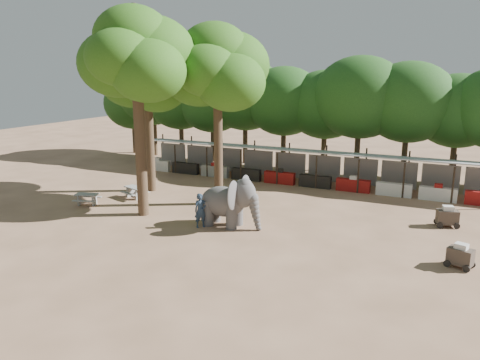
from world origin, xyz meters
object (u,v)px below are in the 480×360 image
at_px(elephant, 230,202).
at_px(picnic_table_near, 87,198).
at_px(yard_tree_center, 136,57).
at_px(yard_tree_back, 217,69).
at_px(cart_front, 460,256).
at_px(handler, 201,211).
at_px(picnic_table_far, 135,191).
at_px(yard_tree_left, 147,74).
at_px(cart_back, 447,216).

xyz_separation_m(elephant, picnic_table_near, (-10.18, -0.19, -0.93)).
distance_m(yard_tree_center, picnic_table_near, 9.77).
relative_size(yard_tree_back, picnic_table_near, 6.31).
xyz_separation_m(yard_tree_back, picnic_table_near, (-7.39, -4.06, -8.06)).
xyz_separation_m(yard_tree_center, cart_front, (17.43, -0.54, -8.66)).
bearing_deg(yard_tree_back, handler, -73.36).
height_order(picnic_table_near, picnic_table_far, picnic_table_far).
xyz_separation_m(yard_tree_left, cart_front, (20.43, -5.54, -7.65)).
relative_size(yard_tree_center, handler, 6.30).
distance_m(yard_tree_left, elephant, 12.13).
relative_size(yard_tree_back, cart_front, 8.66).
xyz_separation_m(picnic_table_near, cart_back, (21.09, 5.28, 0.11)).
xyz_separation_m(elephant, picnic_table_far, (-8.43, 2.46, -0.90)).
bearing_deg(yard_tree_left, handler, -37.70).
relative_size(yard_tree_center, yard_tree_back, 1.06).
relative_size(picnic_table_far, cart_front, 1.46).
bearing_deg(cart_front, elephant, -164.52).
bearing_deg(elephant, yard_tree_center, -178.51).
xyz_separation_m(handler, picnic_table_near, (-8.81, 0.67, -0.48)).
bearing_deg(cart_front, yard_tree_left, -176.38).
distance_m(elephant, cart_front, 11.69).
height_order(handler, cart_front, handler).
relative_size(elephant, cart_front, 2.78).
bearing_deg(yard_tree_left, yard_tree_back, -9.46).
bearing_deg(cart_back, handler, -170.86).
bearing_deg(cart_back, cart_front, -99.48).
xyz_separation_m(yard_tree_back, cart_back, (13.70, 1.22, -7.96)).
relative_size(yard_tree_center, elephant, 3.30).
bearing_deg(elephant, handler, -147.80).
distance_m(cart_front, cart_back, 5.81).
height_order(yard_tree_left, handler, yard_tree_left).
bearing_deg(yard_tree_back, cart_front, -17.47).
bearing_deg(cart_back, picnic_table_far, 171.03).
relative_size(handler, cart_back, 1.37).
height_order(yard_tree_left, picnic_table_near, yard_tree_left).
relative_size(yard_tree_center, cart_back, 8.64).
height_order(handler, picnic_table_near, handler).
relative_size(handler, cart_front, 1.46).
bearing_deg(picnic_table_near, cart_front, -19.40).
height_order(yard_tree_back, handler, yard_tree_back).
height_order(picnic_table_near, cart_front, cart_front).
bearing_deg(yard_tree_center, yard_tree_left, 120.96).
relative_size(elephant, cart_back, 2.61).
height_order(yard_tree_center, yard_tree_back, yard_tree_center).
bearing_deg(elephant, yard_tree_back, 125.99).
xyz_separation_m(yard_tree_center, picnic_table_far, (-2.64, 2.59, -8.70)).
distance_m(handler, cart_front, 13.02).
bearing_deg(yard_tree_center, cart_front, -1.78).
relative_size(yard_tree_left, picnic_table_near, 6.12).
distance_m(yard_tree_left, yard_tree_back, 6.09).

